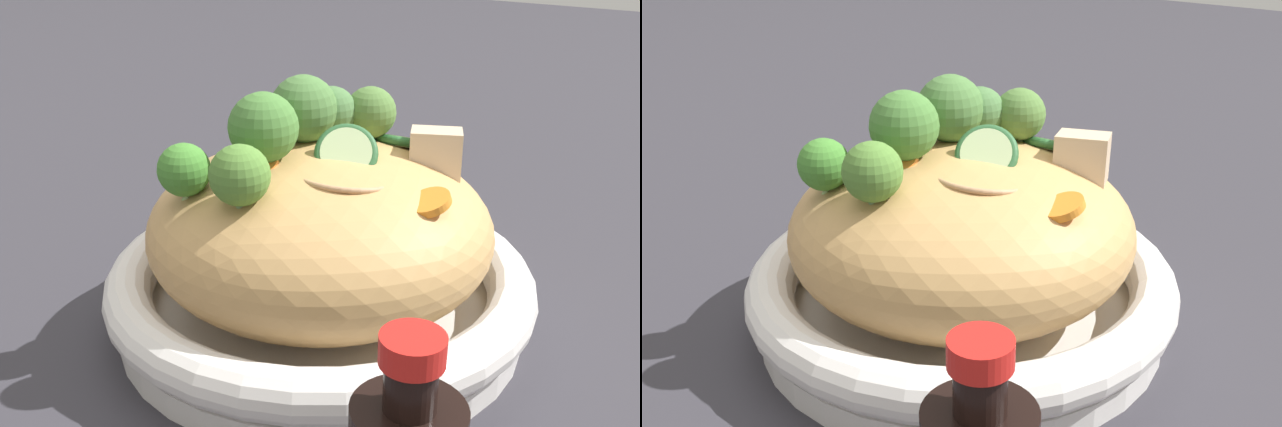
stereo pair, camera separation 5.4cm
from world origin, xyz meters
TOP-DOWN VIEW (x-y plane):
  - ground_plane at (0.00, 0.00)m, footprint 3.00×3.00m
  - serving_bowl at (0.00, 0.00)m, footprint 0.30×0.30m
  - noodle_heap at (0.00, 0.00)m, footprint 0.24×0.24m
  - broccoli_florets at (0.01, -0.02)m, footprint 0.18×0.12m
  - carrot_coins at (-0.02, 0.00)m, footprint 0.15×0.18m
  - zucchini_slices at (-0.03, 0.02)m, footprint 0.12×0.06m
  - chicken_chunks at (-0.05, 0.04)m, footprint 0.11×0.14m

SIDE VIEW (x-z plane):
  - ground_plane at x=0.00m, z-range 0.00..0.00m
  - serving_bowl at x=0.00m, z-range 0.00..0.05m
  - noodle_heap at x=0.00m, z-range 0.02..0.13m
  - carrot_coins at x=-0.02m, z-range 0.10..0.14m
  - chicken_chunks at x=-0.05m, z-range 0.11..0.14m
  - zucchini_slices at x=-0.03m, z-range 0.11..0.15m
  - broccoli_florets at x=0.01m, z-range 0.11..0.18m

